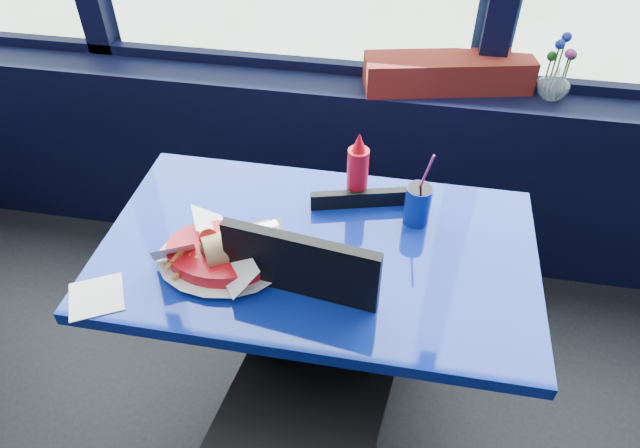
{
  "coord_description": "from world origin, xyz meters",
  "views": [
    {
      "loc": [
        0.51,
        0.89,
        1.86
      ],
      "look_at": [
        0.31,
        1.98,
        0.85
      ],
      "focal_mm": 32.0,
      "sensor_mm": 36.0,
      "label": 1
    }
  ],
  "objects_px": {
    "food_basket": "(223,252)",
    "planter_box": "(448,73)",
    "chair_near_back": "(374,251)",
    "soda_cup": "(418,204)",
    "chair_near_front": "(300,377)",
    "flower_vase": "(555,79)",
    "near_table": "(318,290)",
    "ketchup_bottle": "(358,172)"
  },
  "relations": [
    {
      "from": "planter_box",
      "to": "ketchup_bottle",
      "type": "xyz_separation_m",
      "value": [
        -0.25,
        -0.65,
        -0.01
      ]
    },
    {
      "from": "near_table",
      "to": "food_basket",
      "type": "distance_m",
      "value": 0.34
    },
    {
      "from": "near_table",
      "to": "flower_vase",
      "type": "relative_size",
      "value": 5.0
    },
    {
      "from": "chair_near_front",
      "to": "planter_box",
      "type": "xyz_separation_m",
      "value": [
        0.33,
        1.16,
        0.32
      ]
    },
    {
      "from": "near_table",
      "to": "soda_cup",
      "type": "xyz_separation_m",
      "value": [
        0.26,
        0.16,
        0.25
      ]
    },
    {
      "from": "soda_cup",
      "to": "near_table",
      "type": "bearing_deg",
      "value": -148.57
    },
    {
      "from": "near_table",
      "to": "chair_near_front",
      "type": "height_order",
      "value": "chair_near_front"
    },
    {
      "from": "near_table",
      "to": "food_basket",
      "type": "bearing_deg",
      "value": -156.06
    },
    {
      "from": "chair_near_back",
      "to": "food_basket",
      "type": "distance_m",
      "value": 0.65
    },
    {
      "from": "flower_vase",
      "to": "ketchup_bottle",
      "type": "relative_size",
      "value": 1.02
    },
    {
      "from": "chair_near_front",
      "to": "planter_box",
      "type": "distance_m",
      "value": 1.25
    },
    {
      "from": "chair_near_front",
      "to": "flower_vase",
      "type": "distance_m",
      "value": 1.39
    },
    {
      "from": "near_table",
      "to": "ketchup_bottle",
      "type": "xyz_separation_m",
      "value": [
        0.08,
        0.23,
        0.29
      ]
    },
    {
      "from": "food_basket",
      "to": "planter_box",
      "type": "bearing_deg",
      "value": 53.16
    },
    {
      "from": "chair_near_back",
      "to": "soda_cup",
      "type": "relative_size",
      "value": 3.16
    },
    {
      "from": "chair_near_back",
      "to": "food_basket",
      "type": "height_order",
      "value": "food_basket"
    },
    {
      "from": "near_table",
      "to": "planter_box",
      "type": "height_order",
      "value": "planter_box"
    },
    {
      "from": "food_basket",
      "to": "ketchup_bottle",
      "type": "relative_size",
      "value": 1.41
    },
    {
      "from": "ketchup_bottle",
      "to": "planter_box",
      "type": "bearing_deg",
      "value": 68.89
    },
    {
      "from": "chair_near_front",
      "to": "soda_cup",
      "type": "distance_m",
      "value": 0.58
    },
    {
      "from": "chair_near_front",
      "to": "chair_near_back",
      "type": "distance_m",
      "value": 0.61
    },
    {
      "from": "chair_near_back",
      "to": "food_basket",
      "type": "xyz_separation_m",
      "value": [
        -0.38,
        -0.41,
        0.33
      ]
    },
    {
      "from": "near_table",
      "to": "ketchup_bottle",
      "type": "bearing_deg",
      "value": 71.05
    },
    {
      "from": "chair_near_front",
      "to": "planter_box",
      "type": "bearing_deg",
      "value": 82.22
    },
    {
      "from": "flower_vase",
      "to": "soda_cup",
      "type": "xyz_separation_m",
      "value": [
        -0.45,
        -0.71,
        -0.06
      ]
    },
    {
      "from": "chair_near_back",
      "to": "soda_cup",
      "type": "bearing_deg",
      "value": 114.2
    },
    {
      "from": "near_table",
      "to": "chair_near_front",
      "type": "xyz_separation_m",
      "value": [
        0.0,
        -0.28,
        -0.03
      ]
    },
    {
      "from": "planter_box",
      "to": "flower_vase",
      "type": "bearing_deg",
      "value": -13.33
    },
    {
      "from": "chair_near_front",
      "to": "flower_vase",
      "type": "bearing_deg",
      "value": 66.54
    },
    {
      "from": "chair_near_back",
      "to": "flower_vase",
      "type": "height_order",
      "value": "flower_vase"
    },
    {
      "from": "planter_box",
      "to": "chair_near_front",
      "type": "bearing_deg",
      "value": -118.42
    },
    {
      "from": "planter_box",
      "to": "flower_vase",
      "type": "distance_m",
      "value": 0.38
    },
    {
      "from": "near_table",
      "to": "chair_near_front",
      "type": "distance_m",
      "value": 0.28
    },
    {
      "from": "food_basket",
      "to": "soda_cup",
      "type": "distance_m",
      "value": 0.56
    },
    {
      "from": "chair_near_front",
      "to": "food_basket",
      "type": "bearing_deg",
      "value": 151.33
    },
    {
      "from": "near_table",
      "to": "ketchup_bottle",
      "type": "height_order",
      "value": "ketchup_bottle"
    },
    {
      "from": "near_table",
      "to": "planter_box",
      "type": "distance_m",
      "value": 0.98
    },
    {
      "from": "near_table",
      "to": "flower_vase",
      "type": "xyz_separation_m",
      "value": [
        0.71,
        0.87,
        0.31
      ]
    },
    {
      "from": "chair_near_front",
      "to": "chair_near_back",
      "type": "bearing_deg",
      "value": 84.48
    },
    {
      "from": "food_basket",
      "to": "chair_near_front",
      "type": "bearing_deg",
      "value": -43.53
    },
    {
      "from": "chair_near_front",
      "to": "chair_near_back",
      "type": "height_order",
      "value": "chair_near_front"
    },
    {
      "from": "chair_near_front",
      "to": "ketchup_bottle",
      "type": "distance_m",
      "value": 0.6
    }
  ]
}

